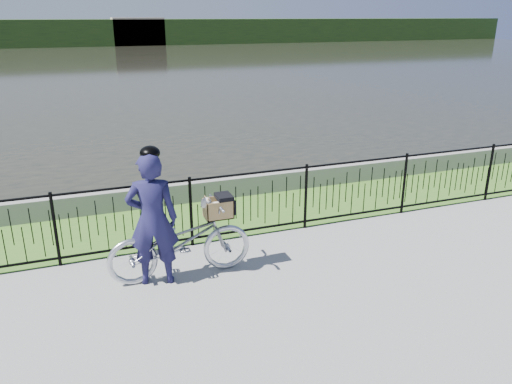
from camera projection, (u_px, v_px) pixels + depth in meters
name	position (u px, v px, depth m)	size (l,w,h in m)	color
ground	(290.00, 281.00, 6.96)	(120.00, 120.00, 0.00)	gray
grass_strip	(233.00, 215.00, 9.25)	(60.00, 2.00, 0.01)	#406F22
water	(104.00, 66.00, 36.11)	(120.00, 120.00, 0.00)	black
quay_wall	(217.00, 188.00, 10.07)	(60.00, 0.30, 0.40)	gray
fence	(251.00, 204.00, 8.18)	(14.00, 0.06, 1.15)	black
far_treeline	(85.00, 33.00, 59.46)	(120.00, 6.00, 3.00)	#274219
far_building_right	(138.00, 32.00, 60.07)	(6.00, 3.00, 3.20)	#A29682
bicycle_rig	(181.00, 241.00, 6.93)	(2.01, 0.70, 1.16)	silver
cyclist	(152.00, 218.00, 6.63)	(0.75, 0.57, 1.93)	#18163D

